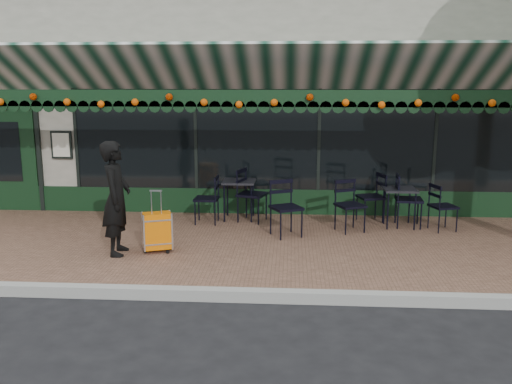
# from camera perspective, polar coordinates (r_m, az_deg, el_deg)

# --- Properties ---
(ground) EXTENTS (80.00, 80.00, 0.00)m
(ground) POSITION_cam_1_polar(r_m,az_deg,el_deg) (7.11, -3.63, -11.04)
(ground) COLOR black
(ground) RESTS_ON ground
(sidewalk) EXTENTS (18.00, 4.00, 0.15)m
(sidewalk) POSITION_cam_1_polar(r_m,az_deg,el_deg) (8.95, -2.00, -5.71)
(sidewalk) COLOR brown
(sidewalk) RESTS_ON ground
(curb) EXTENTS (18.00, 0.16, 0.15)m
(curb) POSITION_cam_1_polar(r_m,az_deg,el_deg) (7.01, -3.72, -10.72)
(curb) COLOR #9E9E99
(curb) RESTS_ON ground
(restaurant_building) EXTENTS (12.00, 9.60, 4.50)m
(restaurant_building) POSITION_cam_1_polar(r_m,az_deg,el_deg) (14.38, 0.29, 9.69)
(restaurant_building) COLOR gray
(restaurant_building) RESTS_ON ground
(woman) EXTENTS (0.47, 0.67, 1.73)m
(woman) POSITION_cam_1_polar(r_m,az_deg,el_deg) (8.38, -14.49, -0.64)
(woman) COLOR black
(woman) RESTS_ON sidewalk
(suitcase) EXTENTS (0.48, 0.37, 0.96)m
(suitcase) POSITION_cam_1_polar(r_m,az_deg,el_deg) (8.46, -10.35, -4.12)
(suitcase) COLOR orange
(suitcase) RESTS_ON sidewalk
(cafe_table_a) EXTENTS (0.57, 0.57, 0.70)m
(cafe_table_a) POSITION_cam_1_polar(r_m,az_deg,el_deg) (10.07, 14.89, -0.02)
(cafe_table_a) COLOR black
(cafe_table_a) RESTS_ON sidewalk
(cafe_table_b) EXTENTS (0.61, 0.61, 0.75)m
(cafe_table_b) POSITION_cam_1_polar(r_m,az_deg,el_deg) (10.26, -1.80, 0.81)
(cafe_table_b) COLOR black
(cafe_table_b) RESTS_ON sidewalk
(chair_a_left) EXTENTS (0.57, 0.57, 0.93)m
(chair_a_left) POSITION_cam_1_polar(r_m,az_deg,el_deg) (10.31, 11.99, -0.57)
(chair_a_left) COLOR black
(chair_a_left) RESTS_ON sidewalk
(chair_a_right) EXTENTS (0.52, 0.52, 0.97)m
(chair_a_right) POSITION_cam_1_polar(r_m,az_deg,el_deg) (10.13, 15.78, -0.84)
(chair_a_right) COLOR black
(chair_a_right) RESTS_ON sidewalk
(chair_a_front) EXTENTS (0.60, 0.60, 0.91)m
(chair_a_front) POSITION_cam_1_polar(r_m,az_deg,el_deg) (9.58, 9.89, -1.45)
(chair_a_front) COLOR black
(chair_a_front) RESTS_ON sidewalk
(chair_a_extra) EXTENTS (0.52, 0.52, 0.84)m
(chair_a_extra) POSITION_cam_1_polar(r_m,az_deg,el_deg) (10.06, 19.11, -1.50)
(chair_a_extra) COLOR black
(chair_a_extra) RESTS_ON sidewalk
(chair_b_left) EXTENTS (0.46, 0.46, 0.90)m
(chair_b_left) POSITION_cam_1_polar(r_m,az_deg,el_deg) (10.04, -5.23, -0.77)
(chair_b_left) COLOR black
(chair_b_left) RESTS_ON sidewalk
(chair_b_right) EXTENTS (0.63, 0.63, 1.00)m
(chair_b_right) POSITION_cam_1_polar(r_m,az_deg,el_deg) (10.12, -0.40, -0.32)
(chair_b_right) COLOR black
(chair_b_right) RESTS_ON sidewalk
(chair_b_front) EXTENTS (0.65, 0.65, 0.96)m
(chair_b_front) POSITION_cam_1_polar(r_m,az_deg,el_deg) (9.15, 3.20, -1.73)
(chair_b_front) COLOR black
(chair_b_front) RESTS_ON sidewalk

